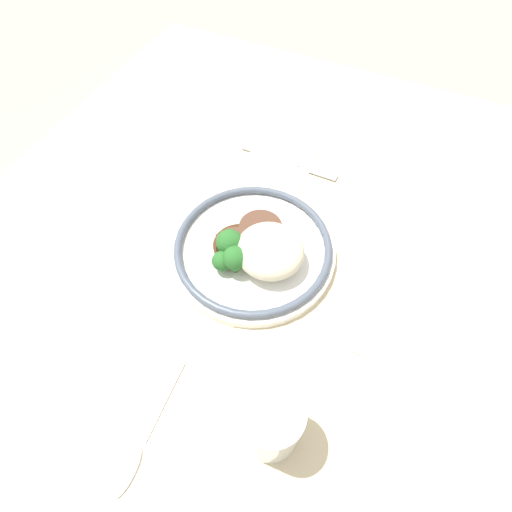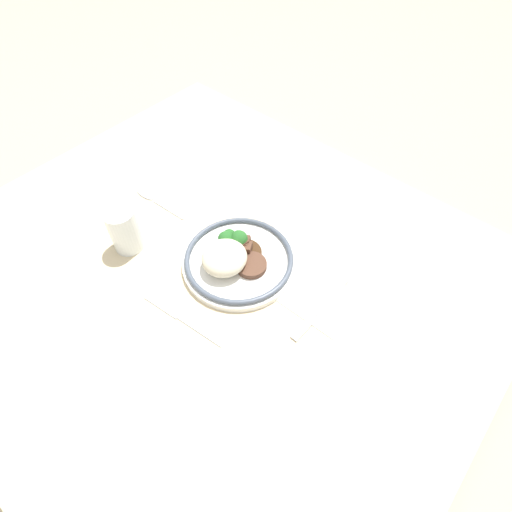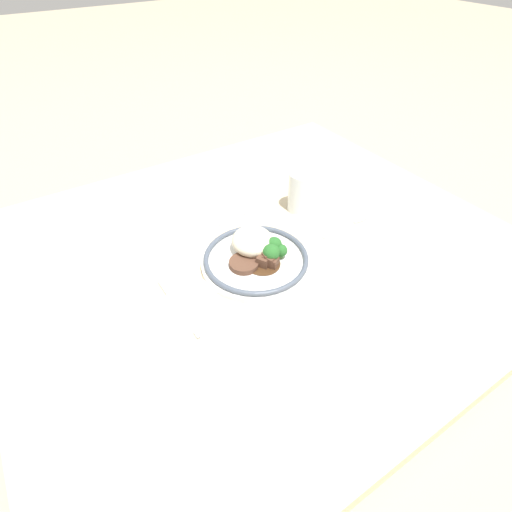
% 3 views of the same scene
% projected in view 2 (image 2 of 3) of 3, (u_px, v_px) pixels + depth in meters
% --- Properties ---
extents(ground_plane, '(8.00, 8.00, 0.00)m').
position_uv_depth(ground_plane, '(212.00, 277.00, 0.94)').
color(ground_plane, tan).
extents(dining_table, '(1.22, 1.08, 0.05)m').
position_uv_depth(dining_table, '(211.00, 272.00, 0.92)').
color(dining_table, beige).
rests_on(dining_table, ground).
extents(napkin, '(0.15, 0.13, 0.00)m').
position_uv_depth(napkin, '(321.00, 300.00, 0.85)').
color(napkin, white).
rests_on(napkin, dining_table).
extents(plate, '(0.26, 0.26, 0.07)m').
position_uv_depth(plate, '(236.00, 258.00, 0.89)').
color(plate, white).
rests_on(plate, dining_table).
extents(juice_glass, '(0.07, 0.07, 0.11)m').
position_uv_depth(juice_glass, '(125.00, 232.00, 0.90)').
color(juice_glass, yellow).
rests_on(juice_glass, dining_table).
extents(fork, '(0.02, 0.19, 0.00)m').
position_uv_depth(fork, '(316.00, 314.00, 0.82)').
color(fork, '#B7B7BC').
rests_on(fork, napkin).
extents(knife, '(0.21, 0.03, 0.00)m').
position_uv_depth(knife, '(179.00, 317.00, 0.82)').
color(knife, '#B7B7BC').
rests_on(knife, dining_table).
extents(spoon, '(0.17, 0.02, 0.01)m').
position_uv_depth(spoon, '(151.00, 198.00, 1.04)').
color(spoon, '#B7B7BC').
rests_on(spoon, dining_table).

